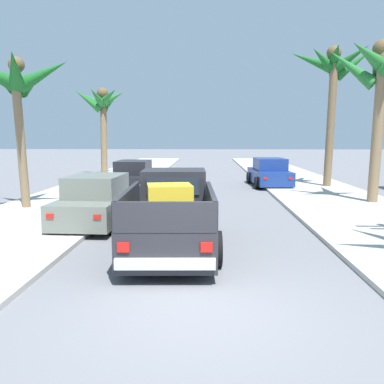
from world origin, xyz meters
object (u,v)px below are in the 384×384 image
car_right_near (269,173)px  palm_tree_right_fore (334,72)px  car_left_near (98,201)px  car_left_mid (133,178)px  pickup_truck (172,215)px  palm_tree_right_mid (16,82)px  palm_tree_left_back (102,105)px  palm_tree_right_back (378,75)px

car_right_near → palm_tree_right_fore: (2.98, -0.92, 5.21)m
car_left_near → car_left_mid: same height
car_right_near → pickup_truck: bearing=-108.8°
palm_tree_right_mid → palm_tree_left_back: size_ratio=0.93×
car_right_near → palm_tree_right_back: palm_tree_right_back is taller
pickup_truck → palm_tree_right_fore: (7.27, 11.64, 5.12)m
pickup_truck → car_right_near: size_ratio=1.22×
car_left_near → palm_tree_right_mid: size_ratio=0.78×
car_left_near → palm_tree_left_back: 16.50m
car_left_mid → pickup_truck: bearing=-74.4°
car_left_near → palm_tree_right_back: size_ratio=0.68×
car_right_near → palm_tree_right_mid: (-10.11, -8.03, 3.87)m
car_left_near → car_left_mid: (-0.22, 7.34, 0.00)m
car_left_mid → palm_tree_right_mid: bearing=-120.0°
pickup_truck → palm_tree_right_mid: (-5.83, 4.53, 3.78)m
palm_tree_left_back → palm_tree_right_back: palm_tree_right_back is taller
car_left_mid → palm_tree_left_back: size_ratio=0.71×
car_right_near → car_left_mid: same height
pickup_truck → palm_tree_right_mid: 8.30m
car_left_mid → car_right_near: bearing=20.9°
pickup_truck → palm_tree_right_fore: palm_tree_right_fore is taller
car_right_near → palm_tree_right_back: 8.08m
pickup_truck → palm_tree_right_fore: bearing=58.0°
car_left_near → palm_tree_right_back: bearing=21.7°
pickup_truck → palm_tree_right_back: palm_tree_right_back is taller
palm_tree_right_back → palm_tree_right_fore: bearing=91.6°
car_left_mid → palm_tree_right_fore: bearing=10.0°
car_right_near → palm_tree_left_back: size_ratio=0.72×
palm_tree_right_mid → palm_tree_left_back: (-0.45, 13.53, 0.23)m
palm_tree_right_fore → palm_tree_right_mid: size_ratio=1.30×
car_right_near → palm_tree_right_mid: bearing=-141.6°
car_right_near → car_left_mid: 7.53m
palm_tree_right_mid → car_left_mid: bearing=60.0°
palm_tree_right_fore → palm_tree_left_back: palm_tree_right_fore is taller
palm_tree_left_back → palm_tree_right_back: (13.69, -11.57, 0.23)m
palm_tree_left_back → pickup_truck: bearing=-70.8°
car_right_near → palm_tree_right_back: (3.13, -6.06, 4.33)m
palm_tree_right_fore → pickup_truck: bearing=-122.0°
palm_tree_right_back → car_left_near: bearing=-158.3°
car_left_near → car_right_near: 12.12m
pickup_truck → car_left_mid: bearing=105.6°
car_left_near → palm_tree_left_back: (-3.75, 15.53, 4.10)m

